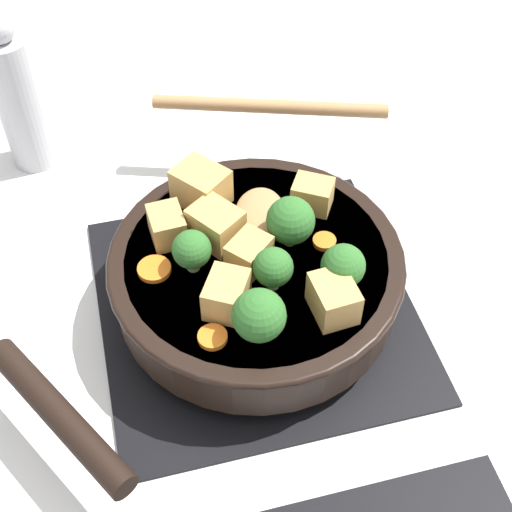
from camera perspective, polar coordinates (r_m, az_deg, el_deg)
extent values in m
plane|color=silver|center=(0.73, 0.00, -4.18)|extent=(2.40, 2.40, 0.00)
cube|color=black|center=(0.72, 0.00, -3.99)|extent=(0.31, 0.31, 0.01)
torus|color=black|center=(0.71, 0.00, -3.21)|extent=(0.24, 0.24, 0.01)
cube|color=black|center=(0.71, 0.00, -3.21)|extent=(0.01, 0.23, 0.01)
cube|color=black|center=(0.71, 0.00, -3.21)|extent=(0.23, 0.01, 0.01)
cylinder|color=black|center=(0.68, 0.00, -1.50)|extent=(0.27, 0.27, 0.05)
cylinder|color=brown|center=(0.68, 0.00, -1.29)|extent=(0.25, 0.25, 0.05)
torus|color=black|center=(0.67, 0.00, -0.23)|extent=(0.28, 0.28, 0.01)
cylinder|color=black|center=(0.60, -15.50, -12.12)|extent=(0.11, 0.16, 0.02)
ellipsoid|color=#A87A4C|center=(0.69, 0.30, 3.52)|extent=(0.07, 0.08, 0.01)
cylinder|color=#A87A4C|center=(0.82, 1.10, 11.88)|extent=(0.26, 0.10, 0.02)
cube|color=tan|center=(0.61, 6.23, -3.40)|extent=(0.04, 0.05, 0.03)
cube|color=tan|center=(0.64, -0.56, 0.20)|extent=(0.05, 0.05, 0.03)
cube|color=tan|center=(0.70, 4.54, 4.91)|extent=(0.05, 0.05, 0.03)
cube|color=tan|center=(0.66, -3.24, 2.47)|extent=(0.06, 0.06, 0.04)
cube|color=tan|center=(0.70, -4.42, 5.56)|extent=(0.06, 0.06, 0.04)
cube|color=tan|center=(0.67, -7.13, 2.40)|extent=(0.03, 0.04, 0.03)
cube|color=tan|center=(0.61, -2.37, -3.10)|extent=(0.05, 0.05, 0.03)
cylinder|color=#709956|center=(0.65, -5.13, -0.30)|extent=(0.01, 0.01, 0.01)
sphere|color=#2D6628|center=(0.64, -5.25, 0.84)|extent=(0.04, 0.04, 0.04)
cylinder|color=#709956|center=(0.60, 0.23, -6.07)|extent=(0.01, 0.01, 0.01)
sphere|color=#2D6628|center=(0.58, 0.24, -4.77)|extent=(0.05, 0.05, 0.05)
cylinder|color=#709956|center=(0.67, 2.71, 1.47)|extent=(0.01, 0.01, 0.01)
sphere|color=#2D6628|center=(0.65, 2.78, 2.84)|extent=(0.05, 0.05, 0.05)
cylinder|color=#709956|center=(0.64, 1.35, -2.04)|extent=(0.01, 0.01, 0.01)
sphere|color=#2D6628|center=(0.62, 1.38, -0.91)|extent=(0.04, 0.04, 0.04)
cylinder|color=#709956|center=(0.64, 6.81, -2.00)|extent=(0.01, 0.01, 0.01)
sphere|color=#2D6628|center=(0.62, 6.98, -0.79)|extent=(0.04, 0.04, 0.04)
cylinder|color=orange|center=(0.60, -3.50, -6.49)|extent=(0.03, 0.03, 0.01)
cylinder|color=orange|center=(0.66, -8.14, -1.04)|extent=(0.03, 0.03, 0.01)
cylinder|color=orange|center=(0.68, 5.39, 1.41)|extent=(0.02, 0.02, 0.01)
cylinder|color=#B2B2B7|center=(0.87, -18.32, 11.45)|extent=(0.05, 0.05, 0.16)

